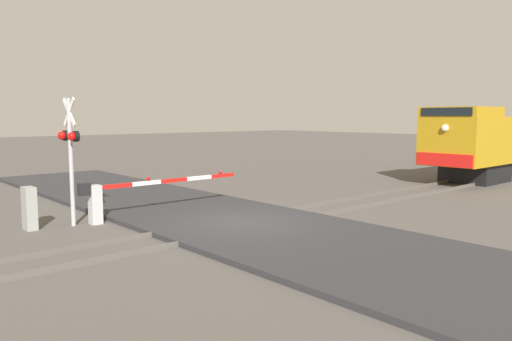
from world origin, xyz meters
name	(u,v)px	position (x,y,z in m)	size (l,w,h in m)	color
ground_plane	(242,226)	(0.00, 0.00, 0.00)	(160.00, 160.00, 0.00)	#514C47
rail_track_left	(229,221)	(-0.72, 0.00, 0.07)	(0.08, 80.00, 0.15)	#59544C
rail_track_right	(257,228)	(0.72, 0.00, 0.07)	(0.08, 80.00, 0.15)	#59544C
road_surface	(242,224)	(0.00, 0.00, 0.08)	(36.00, 5.82, 0.15)	#2D2D30
locomotive	(507,140)	(0.00, 20.56, 2.12)	(3.09, 15.66, 4.03)	black
crossing_signal	(70,146)	(-3.73, -4.07, 2.59)	(1.18, 0.33, 4.15)	#ADADB2
crossing_gate	(119,195)	(-3.50, -2.56, 0.88)	(0.36, 6.36, 1.41)	silver
utility_cabinet	(29,208)	(-4.07, -5.28, 0.68)	(0.55, 0.33, 1.36)	#999993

